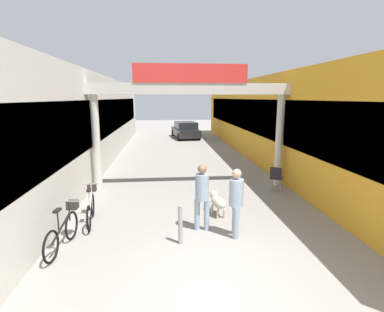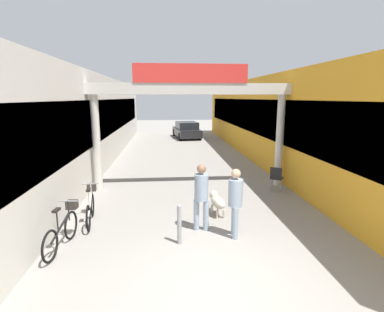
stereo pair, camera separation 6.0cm
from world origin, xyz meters
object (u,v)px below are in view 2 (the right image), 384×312
bollard_post_metal (179,224)px  cafe_chair_black_nearer (276,177)px  bicycle_silver_second (91,206)px  bicycle_black_nearest (63,228)px  parked_car_black (187,130)px  pedestrian_companion (235,199)px  pedestrian_with_dog (201,193)px  dog_on_leash (217,201)px

bollard_post_metal → cafe_chair_black_nearer: 5.08m
bicycle_silver_second → cafe_chair_black_nearer: bearing=19.7°
bicycle_black_nearest → parked_car_black: size_ratio=0.40×
bollard_post_metal → cafe_chair_black_nearer: bollard_post_metal is taller
pedestrian_companion → parked_car_black: size_ratio=0.40×
bollard_post_metal → parked_car_black: (1.46, 18.22, 0.16)m
bicycle_silver_second → parked_car_black: (3.77, 16.75, 0.21)m
pedestrian_with_dog → bicycle_silver_second: (-2.89, 0.78, -0.53)m
pedestrian_companion → bicycle_silver_second: pedestrian_companion is taller
pedestrian_companion → bollard_post_metal: pedestrian_companion is taller
pedestrian_with_dog → pedestrian_companion: (0.76, -0.43, -0.02)m
pedestrian_with_dog → pedestrian_companion: bearing=-29.6°
bicycle_silver_second → bicycle_black_nearest: bearing=-100.8°
pedestrian_with_dog → cafe_chair_black_nearer: 4.21m
dog_on_leash → bicycle_silver_second: (-3.46, -0.17, 0.04)m
dog_on_leash → cafe_chair_black_nearer: 3.13m
pedestrian_companion → dog_on_leash: bearing=97.7°
bollard_post_metal → parked_car_black: parked_car_black is taller
pedestrian_with_dog → pedestrian_companion: size_ratio=1.02×
pedestrian_companion → bicycle_black_nearest: bearing=-177.5°
bicycle_black_nearest → bicycle_silver_second: bearing=79.2°
pedestrian_companion → parked_car_black: pedestrian_companion is taller
pedestrian_with_dog → dog_on_leash: 1.26m
pedestrian_companion → bicycle_black_nearest: 3.95m
bollard_post_metal → parked_car_black: bearing=85.4°
parked_car_black → bicycle_black_nearest: bearing=-102.6°
pedestrian_with_dog → bollard_post_metal: size_ratio=1.80×
dog_on_leash → parked_car_black: parked_car_black is taller
bollard_post_metal → cafe_chair_black_nearer: size_ratio=1.06×
cafe_chair_black_nearer → parked_car_black: (-2.14, 14.64, 0.10)m
bollard_post_metal → cafe_chair_black_nearer: bearing=44.8°
dog_on_leash → cafe_chair_black_nearer: cafe_chair_black_nearer is taller
bicycle_black_nearest → pedestrian_with_dog: bearing=10.8°
cafe_chair_black_nearer → pedestrian_with_dog: bearing=-136.2°
pedestrian_with_dog → parked_car_black: size_ratio=0.41×
bicycle_black_nearest → bicycle_silver_second: same height
pedestrian_with_dog → parked_car_black: pedestrian_with_dog is taller
dog_on_leash → cafe_chair_black_nearer: (2.45, 1.94, 0.15)m
bollard_post_metal → parked_car_black: size_ratio=0.22×
bicycle_black_nearest → bicycle_silver_second: size_ratio=1.00×
pedestrian_companion → bicycle_black_nearest: (-3.92, -0.17, -0.52)m
pedestrian_with_dog → bicycle_black_nearest: (-3.16, -0.60, -0.53)m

